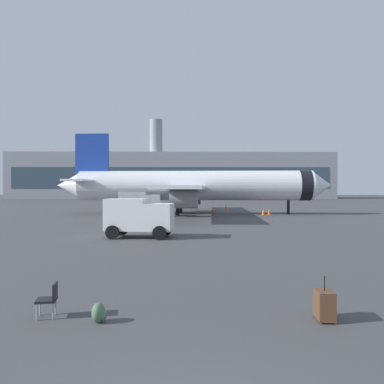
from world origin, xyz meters
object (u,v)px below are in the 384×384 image
airplane_at_gate (193,186)px  rolling_suitcase (324,305)px  cargo_van (139,216)px  safety_cone_mid (213,210)px  safety_cone_outer (263,212)px  traveller_backpack (99,313)px  service_truck (139,203)px  safety_cone_near (226,207)px  gate_chair (50,298)px  safety_cone_far (269,211)px

airplane_at_gate → rolling_suitcase: 39.88m
cargo_van → safety_cone_mid: bearing=75.1°
safety_cone_outer → traveller_backpack: safety_cone_outer is taller
safety_cone_outer → cargo_van: bearing=-120.7°
airplane_at_gate → cargo_van: 24.10m
service_truck → cargo_van: service_truck is taller
cargo_van → safety_cone_mid: (6.71, 25.28, -1.04)m
safety_cone_near → traveller_backpack: (-8.18, -49.97, -0.18)m
safety_cone_mid → cargo_van: bearing=-104.9°
traveller_backpack → airplane_at_gate: bearing=85.9°
safety_cone_near → safety_cone_outer: bearing=-75.2°
service_truck → safety_cone_mid: size_ratio=6.09×
cargo_van → gate_chair: 15.71m
airplane_at_gate → safety_cone_far: size_ratio=43.88×
gate_chair → service_truck: bearing=93.7°
rolling_suitcase → safety_cone_near: bearing=87.0°
airplane_at_gate → safety_cone_near: bearing=62.5°
rolling_suitcase → traveller_backpack: rolling_suitcase is taller
safety_cone_far → rolling_suitcase: rolling_suitcase is taller
safety_cone_mid → safety_cone_far: 7.51m
safety_cone_mid → rolling_suitcase: rolling_suitcase is taller
gate_chair → cargo_van: bearing=89.2°
service_truck → cargo_van: (2.51, -19.59, -0.16)m
safety_cone_outer → traveller_backpack: size_ratio=1.72×
safety_cone_far → rolling_suitcase: 38.85m
airplane_at_gate → safety_cone_near: (5.33, 10.23, -3.24)m
safety_cone_outer → safety_cone_far: bearing=45.7°
safety_cone_outer → gate_chair: 39.12m
airplane_at_gate → gate_chair: airplane_at_gate is taller
safety_cone_near → service_truck: bearing=-129.5°
safety_cone_mid → safety_cone_far: bearing=-23.8°
safety_cone_near → safety_cone_mid: safety_cone_near is taller
cargo_van → traveller_backpack: (1.11, -16.07, -1.22)m
safety_cone_far → airplane_at_gate: bearing=171.6°
safety_cone_far → rolling_suitcase: size_ratio=0.74×
cargo_van → airplane_at_gate: bearing=80.5°
safety_cone_mid → gate_chair: size_ratio=0.95×
airplane_at_gate → traveller_backpack: bearing=-94.1°
cargo_van → gate_chair: size_ratio=5.35×
service_truck → safety_cone_outer: (15.14, 1.68, -1.20)m
gate_chair → airplane_at_gate: bearing=83.9°
gate_chair → safety_cone_far: bearing=70.0°
service_truck → safety_cone_far: size_ratio=6.14×
service_truck → safety_cone_near: (11.81, 14.31, -1.19)m
safety_cone_near → safety_cone_far: (4.29, -11.65, -0.01)m
service_truck → cargo_van: 19.75m
service_truck → traveller_backpack: bearing=-84.2°
gate_chair → safety_cone_near: bearing=79.1°
safety_cone_far → traveller_backpack: (-12.48, -38.32, -0.17)m
safety_cone_near → safety_cone_far: safety_cone_near is taller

